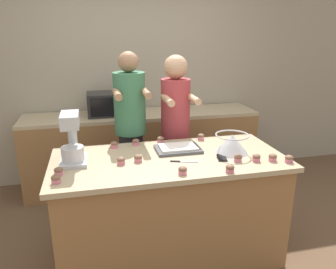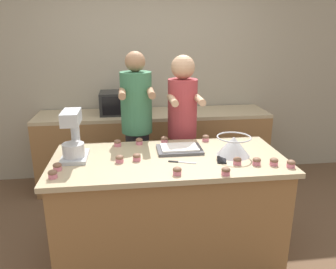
{
  "view_description": "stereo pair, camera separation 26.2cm",
  "coord_description": "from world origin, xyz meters",
  "px_view_note": "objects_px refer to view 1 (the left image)",
  "views": [
    {
      "loc": [
        -0.57,
        -2.39,
        1.88
      ],
      "look_at": [
        0.0,
        0.04,
        1.09
      ],
      "focal_mm": 35.0,
      "sensor_mm": 36.0,
      "label": 1
    },
    {
      "loc": [
        -0.31,
        -2.44,
        1.88
      ],
      "look_at": [
        0.0,
        0.04,
        1.09
      ],
      "focal_mm": 35.0,
      "sensor_mm": 36.0,
      "label": 2
    }
  ],
  "objects_px": {
    "cupcake_13": "(256,158)",
    "knife": "(182,162)",
    "microwave_oven": "(109,104)",
    "cupcake_3": "(56,179)",
    "cupcake_12": "(273,157)",
    "cupcake_6": "(161,140)",
    "cupcake_2": "(201,137)",
    "person_left": "(131,135)",
    "cupcake_8": "(138,158)",
    "baking_tray": "(178,148)",
    "cupcake_7": "(114,145)",
    "cell_phone": "(222,158)",
    "stand_mixer": "(72,141)",
    "cupcake_5": "(238,158)",
    "cupcake_0": "(183,170)",
    "cupcake_9": "(59,171)",
    "mixing_bowl": "(232,143)",
    "cupcake_10": "(121,161)",
    "cupcake_4": "(230,168)",
    "person_right": "(175,132)",
    "cupcake_11": "(136,142)",
    "cupcake_1": "(289,159)"
  },
  "relations": [
    {
      "from": "cell_phone",
      "to": "cupcake_3",
      "type": "xyz_separation_m",
      "value": [
        -1.25,
        -0.16,
        0.02
      ]
    },
    {
      "from": "cell_phone",
      "to": "cupcake_8",
      "type": "distance_m",
      "value": 0.67
    },
    {
      "from": "cupcake_2",
      "to": "cupcake_13",
      "type": "relative_size",
      "value": 1.0
    },
    {
      "from": "cupcake_10",
      "to": "cupcake_8",
      "type": "bearing_deg",
      "value": 7.97
    },
    {
      "from": "cupcake_4",
      "to": "cupcake_10",
      "type": "relative_size",
      "value": 1.0
    },
    {
      "from": "microwave_oven",
      "to": "cupcake_8",
      "type": "distance_m",
      "value": 1.48
    },
    {
      "from": "stand_mixer",
      "to": "cupcake_1",
      "type": "height_order",
      "value": "stand_mixer"
    },
    {
      "from": "cell_phone",
      "to": "cupcake_4",
      "type": "bearing_deg",
      "value": -100.19
    },
    {
      "from": "mixing_bowl",
      "to": "cupcake_2",
      "type": "distance_m",
      "value": 0.41
    },
    {
      "from": "baking_tray",
      "to": "microwave_oven",
      "type": "height_order",
      "value": "microwave_oven"
    },
    {
      "from": "mixing_bowl",
      "to": "cupcake_2",
      "type": "xyz_separation_m",
      "value": [
        -0.14,
        0.38,
        -0.06
      ]
    },
    {
      "from": "person_left",
      "to": "knife",
      "type": "bearing_deg",
      "value": -68.71
    },
    {
      "from": "microwave_oven",
      "to": "cupcake_3",
      "type": "distance_m",
      "value": 1.78
    },
    {
      "from": "stand_mixer",
      "to": "cupcake_13",
      "type": "xyz_separation_m",
      "value": [
        1.39,
        -0.3,
        -0.14
      ]
    },
    {
      "from": "cupcake_9",
      "to": "knife",
      "type": "bearing_deg",
      "value": 2.07
    },
    {
      "from": "person_left",
      "to": "cupcake_7",
      "type": "distance_m",
      "value": 0.38
    },
    {
      "from": "cupcake_13",
      "to": "knife",
      "type": "bearing_deg",
      "value": 168.42
    },
    {
      "from": "cupcake_2",
      "to": "cupcake_12",
      "type": "relative_size",
      "value": 1.0
    },
    {
      "from": "microwave_oven",
      "to": "person_right",
      "type": "bearing_deg",
      "value": -51.62
    },
    {
      "from": "baking_tray",
      "to": "cupcake_1",
      "type": "bearing_deg",
      "value": -30.52
    },
    {
      "from": "cell_phone",
      "to": "cupcake_3",
      "type": "height_order",
      "value": "cupcake_3"
    },
    {
      "from": "cupcake_6",
      "to": "cupcake_3",
      "type": "bearing_deg",
      "value": -142.67
    },
    {
      "from": "person_left",
      "to": "stand_mixer",
      "type": "height_order",
      "value": "person_left"
    },
    {
      "from": "cupcake_8",
      "to": "person_left",
      "type": "bearing_deg",
      "value": 87.65
    },
    {
      "from": "person_right",
      "to": "cell_phone",
      "type": "distance_m",
      "value": 0.8
    },
    {
      "from": "cupcake_0",
      "to": "cupcake_3",
      "type": "bearing_deg",
      "value": 176.31
    },
    {
      "from": "cupcake_13",
      "to": "baking_tray",
      "type": "bearing_deg",
      "value": 145.01
    },
    {
      "from": "person_left",
      "to": "cell_phone",
      "type": "bearing_deg",
      "value": -50.91
    },
    {
      "from": "cupcake_12",
      "to": "cupcake_6",
      "type": "bearing_deg",
      "value": 140.51
    },
    {
      "from": "cupcake_5",
      "to": "cupcake_9",
      "type": "relative_size",
      "value": 1.0
    },
    {
      "from": "cupcake_2",
      "to": "cupcake_11",
      "type": "bearing_deg",
      "value": -178.67
    },
    {
      "from": "person_right",
      "to": "cupcake_9",
      "type": "bearing_deg",
      "value": -142.5
    },
    {
      "from": "mixing_bowl",
      "to": "cupcake_9",
      "type": "xyz_separation_m",
      "value": [
        -1.37,
        -0.13,
        -0.06
      ]
    },
    {
      "from": "stand_mixer",
      "to": "mixing_bowl",
      "type": "bearing_deg",
      "value": -3.73
    },
    {
      "from": "stand_mixer",
      "to": "knife",
      "type": "xyz_separation_m",
      "value": [
        0.82,
        -0.18,
        -0.17
      ]
    },
    {
      "from": "cupcake_10",
      "to": "stand_mixer",
      "type": "bearing_deg",
      "value": 161.43
    },
    {
      "from": "cupcake_7",
      "to": "cupcake_9",
      "type": "bearing_deg",
      "value": -131.48
    },
    {
      "from": "mixing_bowl",
      "to": "cell_phone",
      "type": "xyz_separation_m",
      "value": [
        -0.12,
        -0.1,
        -0.08
      ]
    },
    {
      "from": "cupcake_13",
      "to": "cupcake_0",
      "type": "bearing_deg",
      "value": -170.7
    },
    {
      "from": "baking_tray",
      "to": "cupcake_5",
      "type": "distance_m",
      "value": 0.52
    },
    {
      "from": "person_left",
      "to": "cupcake_8",
      "type": "bearing_deg",
      "value": -92.35
    },
    {
      "from": "baking_tray",
      "to": "cupcake_5",
      "type": "height_order",
      "value": "cupcake_5"
    },
    {
      "from": "cupcake_0",
      "to": "cupcake_9",
      "type": "distance_m",
      "value": 0.88
    },
    {
      "from": "person_left",
      "to": "cupcake_13",
      "type": "height_order",
      "value": "person_left"
    },
    {
      "from": "microwave_oven",
      "to": "cupcake_5",
      "type": "height_order",
      "value": "microwave_oven"
    },
    {
      "from": "mixing_bowl",
      "to": "cupcake_10",
      "type": "bearing_deg",
      "value": -177.77
    },
    {
      "from": "microwave_oven",
      "to": "cupcake_0",
      "type": "bearing_deg",
      "value": -77.09
    },
    {
      "from": "cupcake_4",
      "to": "cell_phone",
      "type": "bearing_deg",
      "value": 79.81
    },
    {
      "from": "cupcake_3",
      "to": "cupcake_7",
      "type": "relative_size",
      "value": 1.0
    },
    {
      "from": "cupcake_6",
      "to": "knife",
      "type": "bearing_deg",
      "value": -82.08
    }
  ]
}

